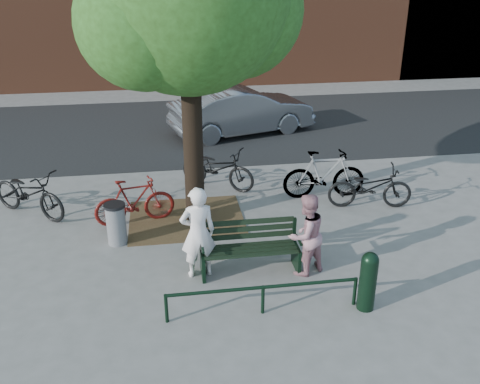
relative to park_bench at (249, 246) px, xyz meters
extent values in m
plane|color=gray|center=(0.00, -0.08, -0.48)|extent=(90.00, 90.00, 0.00)
cube|color=brown|center=(-1.00, 2.12, -0.47)|extent=(2.40, 2.00, 0.02)
cube|color=black|center=(0.00, 8.42, -0.47)|extent=(40.00, 7.00, 0.01)
cube|color=black|center=(-0.84, -0.08, -0.25)|extent=(0.06, 0.52, 0.45)
cube|color=black|center=(-0.84, 0.15, 0.19)|extent=(0.06, 0.06, 0.44)
cylinder|color=black|center=(-0.84, -0.18, 0.15)|extent=(0.04, 0.36, 0.04)
cube|color=black|center=(0.84, -0.08, -0.25)|extent=(0.06, 0.52, 0.45)
cube|color=black|center=(0.84, 0.15, 0.19)|extent=(0.06, 0.06, 0.44)
cylinder|color=black|center=(0.84, -0.18, 0.15)|extent=(0.04, 0.36, 0.04)
cube|color=black|center=(0.00, -0.08, -0.03)|extent=(1.64, 0.46, 0.04)
cube|color=black|center=(0.00, 0.15, 0.26)|extent=(1.64, 0.03, 0.47)
cylinder|color=black|center=(-1.50, -1.28, -0.23)|extent=(0.06, 0.06, 0.50)
cylinder|color=black|center=(0.00, -1.28, -0.23)|extent=(0.06, 0.06, 0.50)
cylinder|color=black|center=(1.50, -1.28, -0.23)|extent=(0.06, 0.06, 0.50)
cylinder|color=black|center=(0.00, -1.28, 0.00)|extent=(3.00, 0.06, 0.06)
cylinder|color=black|center=(-0.80, 2.12, 1.42)|extent=(0.40, 0.40, 3.80)
sphere|color=#264917|center=(0.10, 2.42, 3.72)|extent=(2.60, 2.60, 2.60)
sphere|color=#264917|center=(-1.60, 1.72, 3.62)|extent=(2.40, 2.40, 2.40)
imported|color=white|center=(-0.90, -0.03, 0.36)|extent=(0.65, 0.47, 1.68)
imported|color=#BB818A|center=(0.95, -0.23, 0.27)|extent=(0.91, 0.83, 1.50)
cylinder|color=black|center=(1.65, -1.40, -0.04)|extent=(0.27, 0.27, 0.88)
sphere|color=black|center=(1.65, -1.40, 0.40)|extent=(0.27, 0.27, 0.27)
cylinder|color=gray|center=(-2.39, 1.32, -0.09)|extent=(0.37, 0.37, 0.78)
cylinder|color=black|center=(-2.39, 1.32, 0.33)|extent=(0.41, 0.41, 0.06)
imported|color=black|center=(-4.29, 2.83, 0.04)|extent=(2.00, 1.73, 1.04)
imported|color=#58100C|center=(-2.05, 2.12, 0.02)|extent=(1.72, 0.77, 1.00)
imported|color=black|center=(-0.15, 3.68, 0.02)|extent=(1.96, 1.62, 1.00)
imported|color=gray|center=(2.19, 2.77, 0.09)|extent=(1.91, 0.61, 1.14)
imported|color=black|center=(3.04, 2.12, 0.00)|extent=(1.92, 0.93, 0.97)
imported|color=slate|center=(1.05, 7.70, 0.25)|extent=(4.65, 2.67, 1.45)
camera|label=1|loc=(-1.39, -8.05, 4.77)|focal=40.00mm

